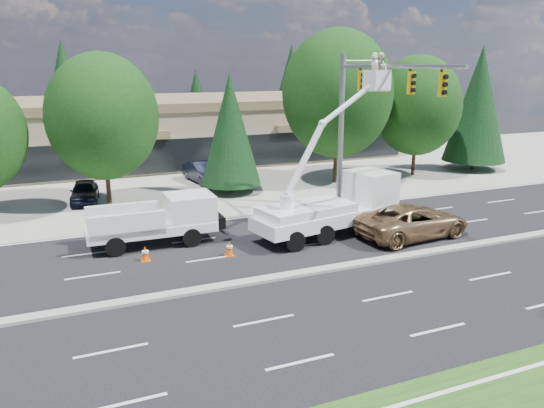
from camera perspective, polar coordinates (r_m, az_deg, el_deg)
name	(u,v)px	position (r m, az deg, el deg)	size (l,w,h in m)	color
ground	(233,286)	(21.06, -4.17, -8.76)	(140.00, 140.00, 0.00)	black
concrete_apron	(144,183)	(39.70, -13.56, 2.16)	(140.00, 22.00, 0.01)	gray
road_median	(233,284)	(21.03, -4.17, -8.61)	(120.00, 0.55, 0.12)	gray
strip_mall	(123,130)	(49.00, -15.76, 7.70)	(50.40, 15.40, 5.50)	tan
tree_front_d	(103,117)	(33.60, -17.75, 8.93)	(6.62, 6.62, 9.18)	#332114
tree_front_e	(230,130)	(35.37, -4.50, 7.97)	(4.00, 4.00, 7.89)	#332114
tree_front_f	(337,94)	(38.46, 7.04, 11.68)	(7.87, 7.87, 10.92)	#332114
tree_front_g	(417,106)	(42.44, 15.36, 10.17)	(6.61, 6.61, 9.18)	#332114
tree_front_h	(478,104)	(46.38, 21.29, 9.95)	(5.01, 5.01, 9.87)	#332114
tree_back_b	(65,89)	(60.41, -21.35, 11.42)	(5.57, 5.57, 10.99)	#332114
tree_back_c	(197,102)	(62.57, -8.11, 10.82)	(4.00, 4.00, 7.89)	#332114
tree_back_d	(291,86)	(66.60, 2.10, 12.54)	(5.50, 5.50, 10.84)	#332114
signal_mast	(362,108)	(30.15, 9.66, 10.12)	(2.76, 10.16, 9.00)	gray
utility_pickup	(161,225)	(26.02, -11.88, -2.17)	(6.05, 2.48, 2.31)	white
bucket_truck	(341,195)	(27.11, 7.42, 0.93)	(8.63, 3.71, 8.97)	white
traffic_cone_b	(145,254)	(24.06, -13.46, -5.20)	(0.40, 0.40, 0.70)	#FA5207
traffic_cone_c	(230,248)	(24.12, -4.59, -4.78)	(0.40, 0.40, 0.70)	#FA5207
minivan	(413,221)	(27.38, 14.88, -1.78)	(2.74, 5.94, 1.65)	olive
parked_car_west	(85,191)	(35.22, -19.52, 1.28)	(1.63, 4.05, 1.38)	black
parked_car_east	(203,172)	(39.26, -7.44, 3.41)	(1.57, 4.50, 1.48)	black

